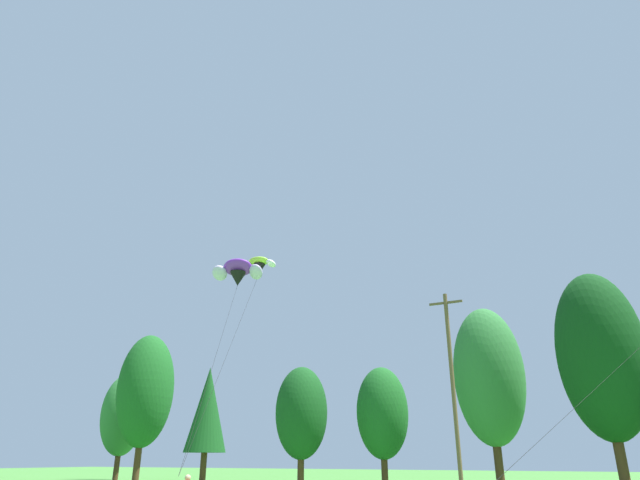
% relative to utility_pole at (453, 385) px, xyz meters
% --- Properties ---
extents(treeline_tree_a, '(4.80, 4.80, 11.11)m').
position_rel_utility_pole_xyz_m(treeline_tree_a, '(-40.08, 11.86, 0.23)').
color(treeline_tree_a, '#472D19').
rests_on(treeline_tree_a, ground_plane).
extents(treeline_tree_b, '(5.73, 5.73, 14.54)m').
position_rel_utility_pole_xyz_m(treeline_tree_b, '(-34.24, 8.83, 2.31)').
color(treeline_tree_b, '#472D19').
rests_on(treeline_tree_b, ground_plane).
extents(treeline_tree_c, '(3.89, 3.89, 10.43)m').
position_rel_utility_pole_xyz_m(treeline_tree_c, '(-25.37, 8.01, 0.04)').
color(treeline_tree_c, '#472D19').
rests_on(treeline_tree_c, ground_plane).
extents(treeline_tree_d, '(4.41, 4.41, 9.67)m').
position_rel_utility_pole_xyz_m(treeline_tree_d, '(-14.93, 7.48, -0.64)').
color(treeline_tree_d, '#472D19').
rests_on(treeline_tree_d, ground_plane).
extents(treeline_tree_e, '(4.42, 4.42, 9.71)m').
position_rel_utility_pole_xyz_m(treeline_tree_e, '(-8.95, 11.06, -0.61)').
color(treeline_tree_e, '#472D19').
rests_on(treeline_tree_e, ground_plane).
extents(treeline_tree_f, '(5.58, 5.58, 14.01)m').
position_rel_utility_pole_xyz_m(treeline_tree_f, '(0.26, 11.37, 1.99)').
color(treeline_tree_f, '#472D19').
rests_on(treeline_tree_f, ground_plane).
extents(treeline_tree_g, '(5.73, 5.73, 14.57)m').
position_rel_utility_pole_xyz_m(treeline_tree_g, '(8.65, 7.00, 2.33)').
color(treeline_tree_g, '#472D19').
rests_on(treeline_tree_g, ground_plane).
extents(utility_pole, '(2.20, 0.26, 12.43)m').
position_rel_utility_pole_xyz_m(utility_pole, '(0.00, 0.00, 0.00)').
color(utility_pole, brown).
rests_on(utility_pole, ground_plane).
extents(parafoil_kite_high_lime_white, '(6.71, 13.47, 13.69)m').
position_rel_utility_pole_xyz_m(parafoil_kite_high_lime_white, '(-11.52, -5.12, 8.25)').
color(parafoil_kite_high_lime_white, '#93D633').
extents(parafoil_kite_far_purple, '(7.76, 12.43, 13.19)m').
position_rel_utility_pole_xyz_m(parafoil_kite_far_purple, '(-12.17, -6.64, 7.33)').
color(parafoil_kite_far_purple, purple).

